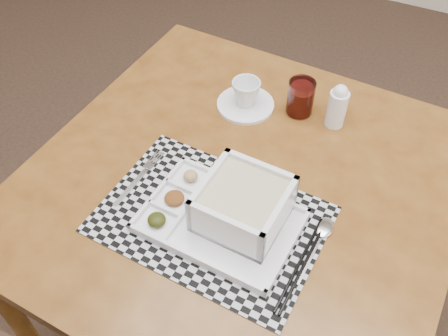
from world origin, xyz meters
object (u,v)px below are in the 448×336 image
at_px(dining_table, 241,200).
at_px(creamer_bottle, 337,106).
at_px(cup, 246,93).
at_px(juice_glass, 301,99).
at_px(serving_tray, 236,209).

distance_m(dining_table, creamer_bottle, 0.33).
height_order(dining_table, cup, cup).
height_order(cup, juice_glass, juice_glass).
bearing_deg(serving_tray, dining_table, 108.06).
bearing_deg(creamer_bottle, dining_table, -116.04).
bearing_deg(serving_tray, juice_glass, 89.70).
bearing_deg(cup, dining_table, -83.39).
bearing_deg(creamer_bottle, juice_glass, 177.53).
relative_size(dining_table, cup, 13.37).
relative_size(serving_tray, cup, 4.44).
distance_m(dining_table, cup, 0.28).
xyz_separation_m(dining_table, serving_tray, (0.04, -0.11, 0.12)).
relative_size(dining_table, serving_tray, 3.01).
distance_m(cup, juice_glass, 0.14).
height_order(serving_tray, creamer_bottle, creamer_bottle).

